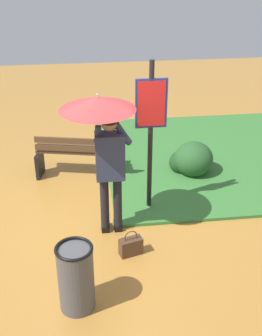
% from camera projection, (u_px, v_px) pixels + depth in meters
% --- Properties ---
extents(ground_plane, '(18.00, 18.00, 0.00)m').
position_uv_depth(ground_plane, '(92.00, 226.00, 6.44)').
color(ground_plane, '#B27A33').
extents(grass_verge, '(4.80, 4.00, 0.05)m').
position_uv_depth(grass_verge, '(233.00, 156.00, 8.39)').
color(grass_verge, '#387533').
rests_on(grass_verge, ground_plane).
extents(person_with_umbrella, '(0.96, 0.96, 2.04)m').
position_uv_depth(person_with_umbrella, '(103.00, 131.00, 5.60)').
color(person_with_umbrella, black).
rests_on(person_with_umbrella, ground_plane).
extents(info_sign_post, '(0.44, 0.07, 2.30)m').
position_uv_depth(info_sign_post, '(151.00, 121.00, 6.17)').
color(info_sign_post, black).
rests_on(info_sign_post, ground_plane).
extents(handbag, '(0.33, 0.22, 0.37)m').
position_uv_depth(handbag, '(131.00, 246.00, 5.82)').
color(handbag, '#4C3323').
rests_on(handbag, ground_plane).
extents(park_bench, '(1.42, 0.67, 0.75)m').
position_uv_depth(park_bench, '(77.00, 154.00, 7.61)').
color(park_bench, black).
rests_on(park_bench, ground_plane).
extents(trash_bin, '(0.42, 0.42, 0.83)m').
position_uv_depth(trash_bin, '(76.00, 277.00, 4.88)').
color(trash_bin, '#4C4C51').
rests_on(trash_bin, ground_plane).
extents(shrub_cluster, '(0.74, 0.67, 0.60)m').
position_uv_depth(shrub_cluster, '(191.00, 160.00, 7.68)').
color(shrub_cluster, '#285628').
rests_on(shrub_cluster, ground_plane).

